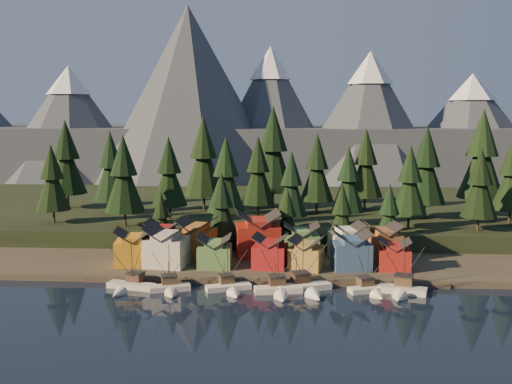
# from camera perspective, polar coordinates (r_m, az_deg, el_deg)

# --- Properties ---
(ground) EXTENTS (500.00, 500.00, 0.00)m
(ground) POSITION_cam_1_polar(r_m,az_deg,el_deg) (111.69, 0.37, -11.54)
(ground) COLOR black
(ground) RESTS_ON ground
(shore_strip) EXTENTS (400.00, 50.00, 1.50)m
(shore_strip) POSITION_cam_1_polar(r_m,az_deg,el_deg) (149.79, 1.20, -6.20)
(shore_strip) COLOR #3A342A
(shore_strip) RESTS_ON ground
(hillside) EXTENTS (420.00, 100.00, 6.00)m
(hillside) POSITION_cam_1_polar(r_m,az_deg,el_deg) (198.25, 1.77, -2.08)
(hillside) COLOR black
(hillside) RESTS_ON ground
(dock) EXTENTS (80.00, 4.00, 1.00)m
(dock) POSITION_cam_1_polar(r_m,az_deg,el_deg) (127.21, 0.77, -8.87)
(dock) COLOR #473E33
(dock) RESTS_ON ground
(mountain_ridge) EXTENTS (560.00, 190.00, 90.00)m
(mountain_ridge) POSITION_cam_1_polar(r_m,az_deg,el_deg) (319.17, 1.69, 5.83)
(mountain_ridge) COLOR #4E5664
(mountain_ridge) RESTS_ON ground
(boat_0) EXTENTS (11.06, 11.62, 11.16)m
(boat_0) POSITION_cam_1_polar(r_m,az_deg,el_deg) (125.02, -12.67, -8.64)
(boat_0) COLOR beige
(boat_0) RESTS_ON ground
(boat_1) EXTENTS (9.23, 9.77, 10.95)m
(boat_1) POSITION_cam_1_polar(r_m,az_deg,el_deg) (122.04, -8.59, -8.87)
(boat_1) COLOR beige
(boat_1) RESTS_ON ground
(boat_2) EXTENTS (10.22, 10.59, 10.63)m
(boat_2) POSITION_cam_1_polar(r_m,az_deg,el_deg) (121.28, -2.64, -9.00)
(boat_2) COLOR white
(boat_2) RESTS_ON ground
(boat_3) EXTENTS (10.59, 11.24, 11.72)m
(boat_3) POSITION_cam_1_polar(r_m,az_deg,el_deg) (119.34, 2.32, -9.15)
(boat_3) COLOR silver
(boat_3) RESTS_ON ground
(boat_4) EXTENTS (12.30, 12.71, 12.54)m
(boat_4) POSITION_cam_1_polar(r_m,az_deg,el_deg) (121.14, 5.06, -8.89)
(boat_4) COLOR white
(boat_4) RESTS_ON ground
(boat_5) EXTENTS (9.10, 9.58, 10.50)m
(boat_5) POSITION_cam_1_polar(r_m,az_deg,el_deg) (122.14, 11.39, -8.99)
(boat_5) COLOR white
(boat_5) RESTS_ON ground
(boat_6) EXTENTS (10.62, 11.27, 12.77)m
(boat_6) POSITION_cam_1_polar(r_m,az_deg,el_deg) (122.63, 14.39, -8.77)
(boat_6) COLOR beige
(boat_6) RESTS_ON ground
(house_front_0) EXTENTS (9.64, 9.24, 8.56)m
(house_front_0) POSITION_cam_1_polar(r_m,az_deg,el_deg) (138.60, -12.09, -5.30)
(house_front_0) COLOR orange
(house_front_0) RESTS_ON shore_strip
(house_front_1) EXTENTS (10.32, 10.00, 9.55)m
(house_front_1) POSITION_cam_1_polar(r_m,az_deg,el_deg) (135.96, -8.93, -5.25)
(house_front_1) COLOR beige
(house_front_1) RESTS_ON shore_strip
(house_front_2) EXTENTS (7.93, 7.99, 7.49)m
(house_front_2) POSITION_cam_1_polar(r_m,az_deg,el_deg) (133.89, -4.16, -5.85)
(house_front_2) COLOR #558447
(house_front_2) RESTS_ON shore_strip
(house_front_3) EXTENTS (8.56, 8.26, 7.74)m
(house_front_3) POSITION_cam_1_polar(r_m,az_deg,el_deg) (132.92, 1.41, -5.88)
(house_front_3) COLOR maroon
(house_front_3) RESTS_ON shore_strip
(house_front_4) EXTENTS (8.86, 9.27, 7.33)m
(house_front_4) POSITION_cam_1_polar(r_m,az_deg,el_deg) (132.71, 5.07, -6.02)
(house_front_4) COLOR olive
(house_front_4) RESTS_ON shore_strip
(house_front_5) EXTENTS (9.23, 8.56, 8.83)m
(house_front_5) POSITION_cam_1_polar(r_m,az_deg,el_deg) (133.40, 9.51, -5.68)
(house_front_5) COLOR #324E76
(house_front_5) RESTS_ON shore_strip
(house_front_6) EXTENTS (7.66, 7.30, 7.12)m
(house_front_6) POSITION_cam_1_polar(r_m,az_deg,el_deg) (135.14, 13.66, -6.01)
(house_front_6) COLOR maroon
(house_front_6) RESTS_ON shore_strip
(house_back_0) EXTENTS (8.54, 8.21, 9.11)m
(house_back_0) POSITION_cam_1_polar(r_m,az_deg,el_deg) (144.79, -9.26, -4.55)
(house_back_0) COLOR maroon
(house_back_0) RESTS_ON shore_strip
(house_back_1) EXTENTS (10.06, 10.15, 9.71)m
(house_back_1) POSITION_cam_1_polar(r_m,az_deg,el_deg) (143.25, -5.98, -4.49)
(house_back_1) COLOR #9D6328
(house_back_1) RESTS_ON shore_strip
(house_back_2) EXTENTS (12.06, 11.33, 11.36)m
(house_back_2) POSITION_cam_1_polar(r_m,az_deg,el_deg) (143.20, 0.19, -4.10)
(house_back_2) COLOR maroon
(house_back_2) RESTS_ON shore_strip
(house_back_3) EXTENTS (9.10, 8.22, 8.70)m
(house_back_3) POSITION_cam_1_polar(r_m,az_deg,el_deg) (142.07, 4.54, -4.79)
(house_back_3) COLOR #53894A
(house_back_3) RESTS_ON shore_strip
(house_back_4) EXTENTS (9.29, 9.03, 8.76)m
(house_back_4) POSITION_cam_1_polar(r_m,az_deg,el_deg) (143.71, 9.07, -4.71)
(house_back_4) COLOR white
(house_back_4) RESTS_ON shore_strip
(house_back_5) EXTENTS (9.12, 9.21, 8.95)m
(house_back_5) POSITION_cam_1_polar(r_m,az_deg,el_deg) (143.54, 12.60, -4.78)
(house_back_5) COLOR brown
(house_back_5) RESTS_ON shore_strip
(tree_hill_0) EXTENTS (9.71, 9.71, 22.61)m
(tree_hill_0) POSITION_cam_1_polar(r_m,az_deg,el_deg) (172.17, -19.71, 1.13)
(tree_hill_0) COLOR #332319
(tree_hill_0) RESTS_ON hillside
(tree_hill_1) EXTENTS (11.14, 11.14, 25.94)m
(tree_hill_1) POSITION_cam_1_polar(r_m,az_deg,el_deg) (182.72, -14.31, 2.28)
(tree_hill_1) COLOR #332319
(tree_hill_1) RESTS_ON hillside
(tree_hill_2) EXTENTS (10.97, 10.97, 25.56)m
(tree_hill_2) POSITION_cam_1_polar(r_m,az_deg,el_deg) (160.79, -13.07, 1.52)
(tree_hill_2) COLOR #332319
(tree_hill_2) RESTS_ON hillside
(tree_hill_3) EXTENTS (10.56, 10.56, 24.60)m
(tree_hill_3) POSITION_cam_1_polar(r_m,az_deg,el_deg) (169.94, -8.68, 1.78)
(tree_hill_3) COLOR #332319
(tree_hill_3) RESTS_ON hillside
(tree_hill_4) EXTENTS (13.11, 13.11, 30.54)m
(tree_hill_4) POSITION_cam_1_polar(r_m,az_deg,el_deg) (182.90, -5.26, 3.28)
(tree_hill_4) COLOR #332319
(tree_hill_4) RESTS_ON hillside
(tree_hill_5) EXTENTS (10.78, 10.78, 25.11)m
(tree_hill_5) POSITION_cam_1_polar(r_m,az_deg,el_deg) (157.19, -3.02, 1.48)
(tree_hill_5) COLOR #332319
(tree_hill_5) RESTS_ON hillside
(tree_hill_6) EXTENTS (10.59, 10.59, 24.67)m
(tree_hill_6) POSITION_cam_1_polar(r_m,az_deg,el_deg) (171.41, 0.21, 1.94)
(tree_hill_6) COLOR #332319
(tree_hill_6) RESTS_ON hillside
(tree_hill_7) EXTENTS (9.15, 9.15, 21.33)m
(tree_hill_7) POSITION_cam_1_polar(r_m,az_deg,el_deg) (154.45, 3.56, 0.59)
(tree_hill_7) COLOR #332319
(tree_hill_7) RESTS_ON hillside
(tree_hill_8) EXTENTS (10.81, 10.81, 25.18)m
(tree_hill_8) POSITION_cam_1_polar(r_m,az_deg,el_deg) (178.27, 6.12, 2.21)
(tree_hill_8) COLOR #332319
(tree_hill_8) RESTS_ON hillside
(tree_hill_9) EXTENTS (9.52, 9.52, 22.19)m
(tree_hill_9) POSITION_cam_1_polar(r_m,az_deg,el_deg) (162.17, 9.22, 1.02)
(tree_hill_9) COLOR #332319
(tree_hill_9) RESTS_ON hillside
(tree_hill_10) EXTENTS (11.40, 11.40, 26.55)m
(tree_hill_10) POSITION_cam_1_polar(r_m,az_deg,el_deg) (187.56, 10.91, 2.62)
(tree_hill_10) COLOR #332319
(tree_hill_10) RESTS_ON hillside
(tree_hill_11) EXTENTS (9.82, 9.82, 22.87)m
(tree_hill_11) POSITION_cam_1_polar(r_m,az_deg,el_deg) (159.65, 15.12, 0.88)
(tree_hill_11) COLOR #332319
(tree_hill_11) RESTS_ON hillside
(tree_hill_12) EXTENTS (11.90, 11.90, 27.71)m
(tree_hill_12) POSITION_cam_1_polar(r_m,az_deg,el_deg) (176.65, 16.66, 2.33)
(tree_hill_12) COLOR #332319
(tree_hill_12) RESTS_ON hillside
(tree_hill_13) EXTENTS (9.56, 9.56, 22.28)m
(tree_hill_13) POSITION_cam_1_polar(r_m,az_deg,el_deg) (162.40, 21.49, 0.60)
(tree_hill_13) COLOR #332319
(tree_hill_13) RESTS_ON hillside
(tree_hill_14) EXTENTS (14.03, 14.03, 32.69)m
(tree_hill_14) POSITION_cam_1_polar(r_m,az_deg,el_deg) (187.07, 21.65, 3.23)
(tree_hill_14) COLOR #332319
(tree_hill_14) RESTS_ON hillside
(tree_hill_15) EXTENTS (14.53, 14.53, 33.84)m
(tree_hill_15) POSITION_cam_1_polar(r_m,az_deg,el_deg) (187.74, 1.72, 3.98)
(tree_hill_15) COLOR #332319
(tree_hill_15) RESTS_ON hillside
(tree_hill_16) EXTENTS (12.55, 12.55, 29.23)m
(tree_hill_16) POSITION_cam_1_polar(r_m,az_deg,el_deg) (198.04, -18.42, 3.05)
(tree_hill_16) COLOR #332319
(tree_hill_16) RESTS_ON hillside
(tree_hill_17) EXTENTS (10.73, 10.73, 24.99)m
(tree_hill_17) POSITION_cam_1_polar(r_m,az_deg,el_deg) (175.61, 24.24, 1.45)
(tree_hill_17) COLOR #332319
(tree_hill_17) RESTS_ON hillside
(tree_shore_0) EXTENTS (6.64, 6.64, 15.47)m
(tree_shore_0) POSITION_cam_1_polar(r_m,az_deg,el_deg) (151.51, -9.45, -2.59)
(tree_shore_0) COLOR #332319
(tree_shore_0) RESTS_ON shore_strip
(tree_shore_1) EXTENTS (8.86, 8.86, 20.63)m
(tree_shore_1) POSITION_cam_1_polar(r_m,az_deg,el_deg) (148.29, -3.43, -1.61)
(tree_shore_1) COLOR #332319
(tree_shore_1) RESTS_ON shore_strip
(tree_shore_2) EXTENTS (7.16, 7.16, 16.68)m
(tree_shore_2) POSITION_cam_1_polar(r_m,az_deg,el_deg) (147.61, 3.15, -2.51)
(tree_shore_2) COLOR #332319
(tree_shore_2) RESTS_ON shore_strip
(tree_shore_3) EXTENTS (7.76, 7.76, 18.08)m
(tree_shore_3) POSITION_cam_1_polar(r_m,az_deg,el_deg) (148.08, 8.58, -2.25)
(tree_shore_3) COLOR #332319
(tree_shore_3) RESTS_ON shore_strip
(tree_shore_4) EXTENTS (7.77, 7.77, 18.09)m
(tree_shore_4) POSITION_cam_1_polar(r_m,az_deg,el_deg) (149.65, 13.16, -2.26)
(tree_shore_4) COLOR #332319
(tree_shore_4) RESTS_ON shore_strip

